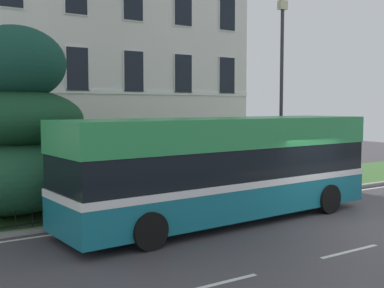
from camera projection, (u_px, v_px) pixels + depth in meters
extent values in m
cube|color=#464146|center=(345.00, 226.00, 14.31)|extent=(60.00, 56.00, 0.06)
cube|color=silver|center=(263.00, 204.00, 17.36)|extent=(54.00, 0.14, 0.01)
cube|color=silver|center=(217.00, 284.00, 9.56)|extent=(2.00, 0.12, 0.01)
cube|color=silver|center=(350.00, 251.00, 11.72)|extent=(2.00, 0.12, 0.01)
cube|color=#9E9E99|center=(255.00, 200.00, 17.75)|extent=(57.00, 0.24, 0.12)
cube|color=#437134|center=(214.00, 190.00, 19.95)|extent=(57.00, 5.00, 0.12)
cube|color=silver|center=(71.00, 71.00, 25.48)|extent=(16.14, 9.52, 10.56)
cube|color=white|center=(107.00, 92.00, 21.56)|extent=(16.14, 0.06, 0.20)
cube|color=#2D333D|center=(108.00, 157.00, 21.78)|extent=(1.10, 0.06, 2.20)
cube|color=white|center=(15.00, 146.00, 19.55)|extent=(1.06, 0.04, 1.94)
cube|color=black|center=(15.00, 146.00, 19.53)|extent=(0.96, 0.03, 1.84)
cube|color=white|center=(79.00, 144.00, 21.00)|extent=(1.06, 0.04, 1.94)
cube|color=black|center=(79.00, 144.00, 20.98)|extent=(0.96, 0.03, 1.84)
cube|color=white|center=(134.00, 141.00, 22.45)|extent=(1.06, 0.04, 1.94)
cube|color=black|center=(135.00, 141.00, 22.44)|extent=(0.96, 0.03, 1.84)
cube|color=white|center=(183.00, 139.00, 23.91)|extent=(1.06, 0.04, 1.94)
cube|color=black|center=(183.00, 139.00, 23.89)|extent=(0.96, 0.03, 1.84)
cube|color=white|center=(227.00, 137.00, 25.36)|extent=(1.06, 0.04, 1.94)
cube|color=black|center=(227.00, 137.00, 25.34)|extent=(0.96, 0.03, 1.84)
cube|color=white|center=(13.00, 66.00, 19.30)|extent=(1.06, 0.04, 1.94)
cube|color=black|center=(13.00, 66.00, 19.28)|extent=(0.96, 0.03, 1.84)
cube|color=white|center=(77.00, 69.00, 20.75)|extent=(1.06, 0.04, 1.94)
cube|color=black|center=(78.00, 69.00, 20.73)|extent=(0.96, 0.03, 1.84)
cube|color=white|center=(134.00, 71.00, 22.20)|extent=(1.06, 0.04, 1.94)
cube|color=black|center=(134.00, 71.00, 22.18)|extent=(0.96, 0.03, 1.84)
cube|color=white|center=(183.00, 73.00, 23.65)|extent=(1.06, 0.04, 1.94)
cube|color=black|center=(183.00, 73.00, 23.64)|extent=(0.96, 0.03, 1.84)
cube|color=white|center=(227.00, 75.00, 25.11)|extent=(1.06, 0.04, 1.94)
cube|color=black|center=(227.00, 75.00, 25.09)|extent=(0.96, 0.03, 1.84)
cube|color=white|center=(133.00, 0.00, 21.95)|extent=(1.06, 0.04, 1.94)
cube|color=black|center=(133.00, 0.00, 21.93)|extent=(0.96, 0.03, 1.84)
cube|color=white|center=(183.00, 6.00, 23.40)|extent=(1.06, 0.04, 1.94)
cube|color=black|center=(183.00, 6.00, 23.38)|extent=(0.96, 0.03, 1.84)
cube|color=white|center=(227.00, 12.00, 24.85)|extent=(1.06, 0.04, 1.94)
cube|color=black|center=(227.00, 12.00, 24.84)|extent=(0.96, 0.03, 1.84)
cube|color=black|center=(183.00, 179.00, 16.32)|extent=(17.45, 0.04, 0.04)
cube|color=black|center=(183.00, 204.00, 16.39)|extent=(17.45, 0.04, 0.04)
cylinder|color=black|center=(16.00, 212.00, 13.38)|extent=(0.02, 0.02, 0.95)
cylinder|color=black|center=(32.00, 210.00, 13.63)|extent=(0.02, 0.02, 0.95)
cylinder|color=black|center=(48.00, 208.00, 13.88)|extent=(0.02, 0.02, 0.95)
cylinder|color=black|center=(64.00, 206.00, 14.13)|extent=(0.02, 0.02, 0.95)
cylinder|color=black|center=(79.00, 205.00, 14.38)|extent=(0.02, 0.02, 0.95)
cylinder|color=black|center=(94.00, 203.00, 14.62)|extent=(0.02, 0.02, 0.95)
cylinder|color=black|center=(108.00, 201.00, 14.87)|extent=(0.02, 0.02, 0.95)
cylinder|color=black|center=(121.00, 200.00, 15.12)|extent=(0.02, 0.02, 0.95)
cylinder|color=black|center=(135.00, 198.00, 15.37)|extent=(0.02, 0.02, 0.95)
cylinder|color=black|center=(147.00, 197.00, 15.61)|extent=(0.02, 0.02, 0.95)
cylinder|color=black|center=(160.00, 195.00, 15.86)|extent=(0.02, 0.02, 0.95)
cylinder|color=black|center=(172.00, 194.00, 16.11)|extent=(0.02, 0.02, 0.95)
cylinder|color=black|center=(183.00, 193.00, 16.36)|extent=(0.02, 0.02, 0.95)
cylinder|color=black|center=(195.00, 191.00, 16.61)|extent=(0.02, 0.02, 0.95)
cylinder|color=black|center=(206.00, 190.00, 16.85)|extent=(0.02, 0.02, 0.95)
cylinder|color=black|center=(216.00, 189.00, 17.10)|extent=(0.02, 0.02, 0.95)
cylinder|color=black|center=(227.00, 188.00, 17.35)|extent=(0.02, 0.02, 0.95)
cylinder|color=black|center=(237.00, 187.00, 17.60)|extent=(0.02, 0.02, 0.95)
cylinder|color=black|center=(246.00, 186.00, 17.85)|extent=(0.02, 0.02, 0.95)
cylinder|color=black|center=(256.00, 184.00, 18.09)|extent=(0.02, 0.02, 0.95)
cylinder|color=black|center=(265.00, 183.00, 18.34)|extent=(0.02, 0.02, 0.95)
cylinder|color=black|center=(274.00, 182.00, 18.59)|extent=(0.02, 0.02, 0.95)
cylinder|color=black|center=(283.00, 181.00, 18.84)|extent=(0.02, 0.02, 0.95)
cylinder|color=black|center=(291.00, 180.00, 19.09)|extent=(0.02, 0.02, 0.95)
cylinder|color=black|center=(300.00, 179.00, 19.33)|extent=(0.02, 0.02, 0.95)
cylinder|color=black|center=(308.00, 179.00, 19.58)|extent=(0.02, 0.02, 0.95)
cylinder|color=black|center=(316.00, 178.00, 19.83)|extent=(0.02, 0.02, 0.95)
cylinder|color=black|center=(323.00, 177.00, 20.08)|extent=(0.02, 0.02, 0.95)
cylinder|color=black|center=(331.00, 176.00, 20.33)|extent=(0.02, 0.02, 0.95)
cylinder|color=black|center=(338.00, 175.00, 20.57)|extent=(0.02, 0.02, 0.95)
cylinder|color=black|center=(345.00, 174.00, 20.82)|extent=(0.02, 0.02, 0.95)
cylinder|color=black|center=(352.00, 173.00, 21.07)|extent=(0.02, 0.02, 0.95)
cylinder|color=#423328|center=(16.00, 185.00, 15.46)|extent=(0.47, 0.47, 1.77)
ellipsoid|color=#19472E|center=(11.00, 175.00, 15.31)|extent=(5.45, 5.45, 2.42)
ellipsoid|color=#164025|center=(15.00, 119.00, 15.31)|extent=(4.30, 4.30, 1.99)
ellipsoid|color=#143D31|center=(15.00, 63.00, 15.14)|extent=(3.17, 3.17, 2.38)
cube|color=#166E80|center=(225.00, 196.00, 14.79)|extent=(10.62, 3.18, 1.05)
cube|color=white|center=(225.00, 180.00, 14.75)|extent=(10.65, 3.20, 0.20)
cube|color=black|center=(225.00, 163.00, 14.71)|extent=(10.54, 3.13, 0.99)
cube|color=#2C904D|center=(225.00, 132.00, 14.63)|extent=(10.62, 3.18, 0.88)
cube|color=black|center=(333.00, 154.00, 17.83)|extent=(0.20, 2.11, 0.91)
cube|color=black|center=(334.00, 129.00, 17.76)|extent=(0.18, 1.81, 0.56)
cylinder|color=silver|center=(315.00, 185.00, 18.57)|extent=(0.05, 0.20, 0.20)
cylinder|color=silver|center=(351.00, 191.00, 17.28)|extent=(0.05, 0.20, 0.20)
cylinder|color=black|center=(275.00, 189.00, 17.83)|extent=(0.98, 0.36, 0.96)
cylinder|color=black|center=(328.00, 199.00, 15.89)|extent=(0.98, 0.36, 0.96)
cylinder|color=black|center=(105.00, 213.00, 13.73)|extent=(0.98, 0.36, 0.96)
cylinder|color=black|center=(149.00, 231.00, 11.79)|extent=(0.98, 0.36, 0.96)
cylinder|color=#333338|center=(281.00, 101.00, 19.58)|extent=(0.14, 0.14, 7.29)
cube|color=beige|center=(283.00, 5.00, 19.28)|extent=(0.36, 0.24, 0.36)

